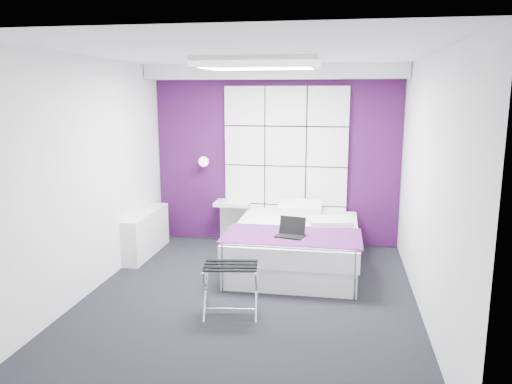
# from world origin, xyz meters

# --- Properties ---
(floor) EXTENTS (4.40, 4.40, 0.00)m
(floor) POSITION_xyz_m (0.00, 0.00, 0.00)
(floor) COLOR black
(floor) RESTS_ON ground
(ceiling) EXTENTS (4.40, 4.40, 0.00)m
(ceiling) POSITION_xyz_m (0.00, 0.00, 2.60)
(ceiling) COLOR white
(ceiling) RESTS_ON wall_back
(wall_back) EXTENTS (3.60, 0.00, 3.60)m
(wall_back) POSITION_xyz_m (0.00, 2.20, 1.30)
(wall_back) COLOR white
(wall_back) RESTS_ON floor
(wall_left) EXTENTS (0.00, 4.40, 4.40)m
(wall_left) POSITION_xyz_m (-1.80, 0.00, 1.30)
(wall_left) COLOR white
(wall_left) RESTS_ON floor
(wall_right) EXTENTS (0.00, 4.40, 4.40)m
(wall_right) POSITION_xyz_m (1.80, 0.00, 1.30)
(wall_right) COLOR white
(wall_right) RESTS_ON floor
(accent_wall) EXTENTS (3.58, 0.02, 2.58)m
(accent_wall) POSITION_xyz_m (0.00, 2.19, 1.30)
(accent_wall) COLOR #390E3D
(accent_wall) RESTS_ON wall_back
(soffit) EXTENTS (3.58, 0.50, 0.20)m
(soffit) POSITION_xyz_m (0.00, 1.95, 2.50)
(soffit) COLOR white
(soffit) RESTS_ON wall_back
(headboard) EXTENTS (1.80, 0.08, 2.30)m
(headboard) POSITION_xyz_m (0.15, 2.14, 1.17)
(headboard) COLOR silver
(headboard) RESTS_ON wall_back
(skylight) EXTENTS (1.36, 0.86, 0.12)m
(skylight) POSITION_xyz_m (0.00, 0.60, 2.55)
(skylight) COLOR white
(skylight) RESTS_ON ceiling
(wall_lamp) EXTENTS (0.15, 0.15, 0.15)m
(wall_lamp) POSITION_xyz_m (-1.05, 2.06, 1.22)
(wall_lamp) COLOR white
(wall_lamp) RESTS_ON wall_back
(radiator) EXTENTS (0.22, 1.20, 0.60)m
(radiator) POSITION_xyz_m (-1.69, 1.30, 0.30)
(radiator) COLOR white
(radiator) RESTS_ON floor
(bed) EXTENTS (1.63, 1.97, 0.69)m
(bed) POSITION_xyz_m (0.40, 1.16, 0.29)
(bed) COLOR white
(bed) RESTS_ON floor
(nightstand) EXTENTS (0.50, 0.39, 0.06)m
(nightstand) POSITION_xyz_m (-0.62, 2.02, 0.61)
(nightstand) COLOR white
(nightstand) RESTS_ON wall_back
(luggage_rack) EXTENTS (0.53, 0.39, 0.52)m
(luggage_rack) POSITION_xyz_m (-0.11, -0.39, 0.26)
(luggage_rack) COLOR silver
(luggage_rack) RESTS_ON floor
(laptop) EXTENTS (0.32, 0.23, 0.23)m
(laptop) POSITION_xyz_m (0.38, 0.64, 0.61)
(laptop) COLOR black
(laptop) RESTS_ON bed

